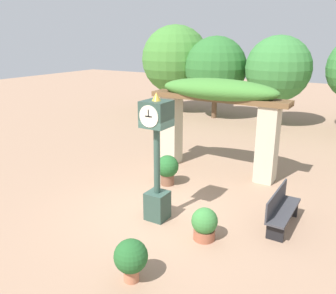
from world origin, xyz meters
The scene contains 8 objects.
ground_plane centered at (0.00, 0.00, 0.00)m, with size 60.00×60.00×0.00m, color #9E7A60.
pedestal_clock centered at (0.13, -0.26, 1.65)m, with size 0.60×0.65×3.11m.
pergola centered at (0.00, 3.45, 2.22)m, with size 4.53×1.17×3.05m.
potted_plant_near_left centered at (-0.76, 1.66, 0.52)m, with size 0.67×0.67×0.92m.
potted_plant_near_right centered at (0.99, -2.47, 0.48)m, with size 0.63×0.63×0.82m.
potted_plant_far_left centered at (1.52, -0.51, 0.38)m, with size 0.58×0.58×0.74m.
park_bench centered at (2.80, 0.93, 0.44)m, with size 0.42×1.67×0.89m.
tree_line centered at (-0.11, 11.21, 2.86)m, with size 16.57×4.02×4.95m.
Camera 1 is at (4.43, -6.83, 4.29)m, focal length 38.00 mm.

